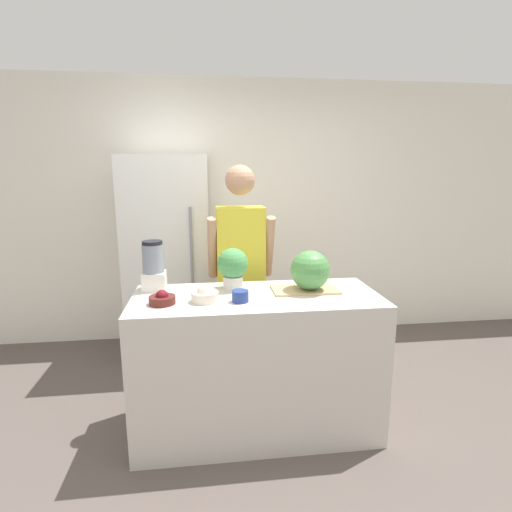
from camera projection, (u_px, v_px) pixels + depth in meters
name	position (u px, v px, depth m)	size (l,w,h in m)	color
ground_plane	(264.00, 460.00, 2.42)	(14.00, 14.00, 0.00)	#564C47
wall_back	(236.00, 213.00, 4.09)	(8.00, 0.06, 2.60)	white
counter_island	(257.00, 363.00, 2.65)	(1.58, 0.66, 0.94)	beige
refrigerator	(169.00, 259.00, 3.69)	(0.74, 0.74, 1.85)	white
person	(241.00, 273.00, 3.17)	(0.51, 0.27, 1.76)	#333338
cutting_board	(305.00, 289.00, 2.65)	(0.43, 0.25, 0.01)	tan
watermelon	(310.00, 270.00, 2.61)	(0.26, 0.26, 0.26)	#4C8C47
bowl_cherries	(162.00, 299.00, 2.38)	(0.16, 0.16, 0.09)	#511E19
bowl_cream	(205.00, 295.00, 2.42)	(0.17, 0.17, 0.11)	beige
bowl_small_blue	(240.00, 296.00, 2.42)	(0.10, 0.10, 0.07)	navy
blender	(153.00, 267.00, 2.64)	(0.15, 0.15, 0.33)	silver
potted_plant	(233.00, 266.00, 2.66)	(0.21, 0.21, 0.28)	beige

